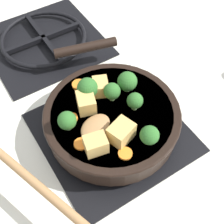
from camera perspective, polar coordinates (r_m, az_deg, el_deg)
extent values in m
plane|color=silver|center=(0.71, 0.00, -3.83)|extent=(2.40, 2.40, 0.00)
cube|color=black|center=(0.71, 0.00, -3.65)|extent=(0.31, 0.31, 0.01)
torus|color=black|center=(0.69, 0.00, -2.93)|extent=(0.24, 0.24, 0.01)
cube|color=black|center=(0.69, 0.00, -2.93)|extent=(0.01, 0.23, 0.01)
cube|color=black|center=(0.69, 0.00, -2.93)|extent=(0.23, 0.01, 0.01)
cube|color=black|center=(0.93, -12.26, 12.37)|extent=(0.31, 0.31, 0.01)
torus|color=black|center=(0.92, -12.43, 13.12)|extent=(0.24, 0.24, 0.01)
cube|color=black|center=(0.92, -12.43, 13.12)|extent=(0.01, 0.23, 0.01)
cube|color=black|center=(0.92, -12.43, 13.12)|extent=(0.23, 0.01, 0.01)
cylinder|color=black|center=(0.67, 0.00, -1.37)|extent=(0.28, 0.28, 0.05)
cylinder|color=#5B3316|center=(0.66, 0.00, -1.17)|extent=(0.26, 0.26, 0.05)
torus|color=black|center=(0.65, 0.00, -0.21)|extent=(0.29, 0.29, 0.01)
cylinder|color=black|center=(0.80, -4.85, 11.66)|extent=(0.16, 0.06, 0.02)
ellipsoid|color=#A87A4C|center=(0.62, -3.05, -2.66)|extent=(0.08, 0.07, 0.01)
cylinder|color=#A87A4C|center=(0.57, -13.61, -12.78)|extent=(0.09, 0.24, 0.02)
cube|color=tan|center=(0.64, -4.75, 1.75)|extent=(0.05, 0.05, 0.04)
cube|color=tan|center=(0.67, -2.09, 4.65)|extent=(0.04, 0.05, 0.03)
cube|color=tan|center=(0.59, 1.68, -3.77)|extent=(0.06, 0.05, 0.04)
cube|color=tan|center=(0.58, -3.00, -5.93)|extent=(0.05, 0.04, 0.03)
cylinder|color=#709956|center=(0.60, 6.70, -5.25)|extent=(0.01, 0.01, 0.01)
sphere|color=#2D6628|center=(0.59, 6.88, -4.23)|extent=(0.04, 0.04, 0.04)
cylinder|color=#709956|center=(0.65, 4.12, 1.05)|extent=(0.01, 0.01, 0.01)
sphere|color=#2D6628|center=(0.63, 4.22, 2.09)|extent=(0.03, 0.03, 0.03)
cylinder|color=#709956|center=(0.67, -4.38, 3.12)|extent=(0.01, 0.01, 0.01)
sphere|color=#2D6628|center=(0.65, -4.50, 4.40)|extent=(0.04, 0.04, 0.04)
cylinder|color=#709956|center=(0.62, -8.01, -2.60)|extent=(0.01, 0.01, 0.01)
sphere|color=#2D6628|center=(0.61, -8.22, -1.54)|extent=(0.04, 0.04, 0.04)
cylinder|color=#709956|center=(0.68, 2.74, 4.35)|extent=(0.01, 0.01, 0.01)
sphere|color=#2D6628|center=(0.66, 2.81, 5.60)|extent=(0.04, 0.04, 0.04)
cylinder|color=#709956|center=(0.66, 0.01, 2.75)|extent=(0.01, 0.01, 0.01)
sphere|color=#2D6628|center=(0.65, 0.01, 3.84)|extent=(0.04, 0.04, 0.04)
cylinder|color=orange|center=(0.59, 2.43, -7.60)|extent=(0.03, 0.03, 0.01)
cylinder|color=orange|center=(0.60, -5.70, -5.84)|extent=(0.03, 0.03, 0.01)
cylinder|color=orange|center=(0.69, -6.07, 5.00)|extent=(0.03, 0.03, 0.01)
cylinder|color=orange|center=(0.64, -7.40, -1.11)|extent=(0.02, 0.02, 0.01)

